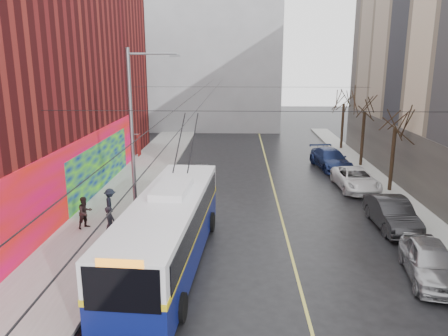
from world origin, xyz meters
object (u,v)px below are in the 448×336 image
object	(u,v)px
following_car	(202,175)
pedestrian_c	(110,204)
tree_far	(344,96)
parked_car_d	(330,159)
tree_mid	(365,101)
trolleybus	(168,230)
pedestrian_b	(85,212)
streetlight_pole	(135,132)
pedestrian_a	(110,224)
parked_car_b	(392,214)
parked_car_a	(430,261)
parked_car_c	(356,179)
tree_near	(396,116)

from	to	relation	value
following_car	pedestrian_c	bearing A→B (deg)	-128.29
tree_far	parked_car_d	size ratio (longest dim) A/B	1.23
parked_car_d	tree_far	bearing A→B (deg)	62.57
tree_mid	trolleybus	world-z (taller)	tree_mid
trolleybus	pedestrian_b	distance (m)	6.09
trolleybus	parked_car_d	distance (m)	19.96
streetlight_pole	following_car	distance (m)	8.91
streetlight_pole	tree_far	xyz separation A→B (m)	(15.14, 20.00, 0.30)
pedestrian_a	parked_car_d	bearing A→B (deg)	-37.13
tree_far	parked_car_b	distance (m)	20.85
parked_car_a	following_car	bearing A→B (deg)	135.99
parked_car_d	pedestrian_b	bearing A→B (deg)	-146.75
tree_mid	following_car	bearing A→B (deg)	-155.52
parked_car_a	parked_car_c	world-z (taller)	parked_car_a
tree_near	pedestrian_b	distance (m)	19.41
tree_mid	parked_car_b	xyz separation A→B (m)	(-2.00, -13.29, -4.48)
parked_car_b	pedestrian_c	distance (m)	14.70
tree_near	following_car	world-z (taller)	tree_near
tree_near	parked_car_c	size ratio (longest dim) A/B	1.27
tree_far	parked_car_c	bearing A→B (deg)	-98.80
parked_car_a	following_car	xyz separation A→B (m)	(-10.02, 13.10, -0.07)
tree_mid	pedestrian_c	distance (m)	21.48
pedestrian_a	trolleybus	bearing A→B (deg)	-119.65
pedestrian_b	tree_far	bearing A→B (deg)	-4.20
trolleybus	parked_car_d	world-z (taller)	trolleybus
following_car	parked_car_b	bearing A→B (deg)	-43.73
tree_far	pedestrian_c	distance (m)	26.25
streetlight_pole	parked_car_c	xyz separation A→B (m)	(13.06, 6.58, -4.14)
parked_car_d	pedestrian_a	size ratio (longest dim) A/B	3.11
tree_near	pedestrian_b	world-z (taller)	tree_near
parked_car_b	tree_far	bearing A→B (deg)	83.07
tree_mid	parked_car_d	distance (m)	5.23
streetlight_pole	parked_car_c	distance (m)	15.20
tree_near	parked_car_c	xyz separation A→B (m)	(-2.08, 0.58, -4.27)
tree_far	pedestrian_c	size ratio (longest dim) A/B	3.99
streetlight_pole	parked_car_a	xyz separation A→B (m)	(12.80, -5.73, -4.10)
pedestrian_b	parked_car_d	bearing A→B (deg)	-12.54
tree_far	pedestrian_b	distance (m)	27.86
tree_near	parked_car_d	world-z (taller)	tree_near
parked_car_a	tree_far	bearing A→B (deg)	93.37
parked_car_d	pedestrian_b	xyz separation A→B (m)	(-14.96, -13.49, 0.19)
trolleybus	pedestrian_c	bearing A→B (deg)	131.46
tree_near	parked_car_c	world-z (taller)	tree_near
parked_car_d	pedestrian_a	world-z (taller)	pedestrian_a
parked_car_d	following_car	xyz separation A→B (m)	(-9.75, -4.90, -0.09)
tree_near	trolleybus	distance (m)	17.11
parked_car_d	following_car	size ratio (longest dim) A/B	1.33
tree_far	parked_car_b	world-z (taller)	tree_far
parked_car_d	following_car	distance (m)	10.92
tree_near	following_car	xyz separation A→B (m)	(-12.36, 1.37, -4.29)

